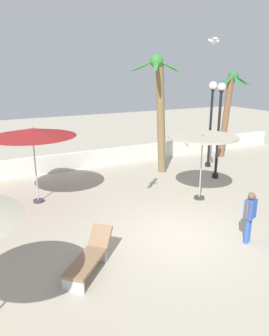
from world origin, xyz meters
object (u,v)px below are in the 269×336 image
at_px(seagull_0, 214,41).
at_px(lounge_chair_1, 90,256).
at_px(lamp_post_1, 211,113).
at_px(patio_umbrella_0, 32,133).
at_px(palm_tree_1, 160,103).
at_px(lamp_post_0, 219,123).
at_px(palm_tree_0, 228,104).
at_px(guest_0, 250,213).
at_px(patio_umbrella_2, 203,139).

bearing_deg(seagull_0, lounge_chair_1, -156.07).
bearing_deg(lamp_post_1, patio_umbrella_0, -174.70).
xyz_separation_m(palm_tree_1, lamp_post_0, (1.92, -1.95, -0.80)).
relative_size(palm_tree_0, seagull_0, 4.14).
distance_m(lamp_post_0, guest_0, 6.19).
height_order(palm_tree_1, seagull_0, seagull_0).
bearing_deg(lamp_post_0, lamp_post_1, 60.75).
relative_size(palm_tree_0, palm_tree_1, 0.88).
height_order(patio_umbrella_0, seagull_0, seagull_0).
distance_m(palm_tree_0, palm_tree_1, 5.23).
bearing_deg(palm_tree_0, palm_tree_1, -169.09).
relative_size(patio_umbrella_2, lamp_post_1, 0.60).
bearing_deg(lamp_post_1, lounge_chair_1, -145.54).
height_order(patio_umbrella_0, palm_tree_0, palm_tree_0).
xyz_separation_m(palm_tree_1, lounge_chair_1, (-5.76, -6.21, -2.97)).
relative_size(palm_tree_1, lounge_chair_1, 3.17).
bearing_deg(seagull_0, palm_tree_1, 87.26).
relative_size(patio_umbrella_2, lamp_post_0, 0.60).
relative_size(palm_tree_0, lounge_chair_1, 2.77).
xyz_separation_m(patio_umbrella_0, lamp_post_0, (7.92, -0.81, -0.12)).
distance_m(palm_tree_1, lounge_chair_1, 8.98).
bearing_deg(palm_tree_1, patio_umbrella_2, -95.64).
relative_size(palm_tree_0, guest_0, 3.11).
relative_size(patio_umbrella_0, lounge_chair_1, 1.81).
bearing_deg(seagull_0, patio_umbrella_2, 164.02).
bearing_deg(lamp_post_1, palm_tree_1, 173.64).
xyz_separation_m(lamp_post_1, guest_0, (-4.08, -6.70, -1.83)).
xyz_separation_m(palm_tree_0, palm_tree_1, (-5.12, -0.99, 0.38)).
xyz_separation_m(lamp_post_0, lounge_chair_1, (-7.68, -4.27, -2.16)).
distance_m(lamp_post_1, seagull_0, 5.46).
xyz_separation_m(lamp_post_0, guest_0, (-3.16, -5.07, -1.62)).
bearing_deg(palm_tree_1, seagull_0, -92.74).
bearing_deg(lounge_chair_1, patio_umbrella_2, 25.12).
distance_m(lounge_chair_1, guest_0, 4.62).
bearing_deg(palm_tree_0, lounge_chair_1, -146.51).
relative_size(palm_tree_0, lamp_post_1, 1.12).
height_order(lamp_post_0, lounge_chair_1, lamp_post_0).
distance_m(patio_umbrella_0, lounge_chair_1, 5.57).
bearing_deg(palm_tree_0, patio_umbrella_0, -169.20).
bearing_deg(palm_tree_1, patio_umbrella_0, -169.29).
bearing_deg(palm_tree_0, patio_umbrella_2, -139.59).
xyz_separation_m(lounge_chair_1, guest_0, (4.52, -0.80, 0.54)).
bearing_deg(palm_tree_1, guest_0, -100.06).
relative_size(lounge_chair_1, seagull_0, 1.49).
xyz_separation_m(patio_umbrella_0, lamp_post_1, (8.84, 0.82, 0.09)).
bearing_deg(lounge_chair_1, seagull_0, 23.93).
height_order(patio_umbrella_2, guest_0, patio_umbrella_2).
bearing_deg(patio_umbrella_2, lamp_post_1, 46.48).
height_order(lamp_post_0, guest_0, lamp_post_0).
height_order(patio_umbrella_2, palm_tree_0, palm_tree_0).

